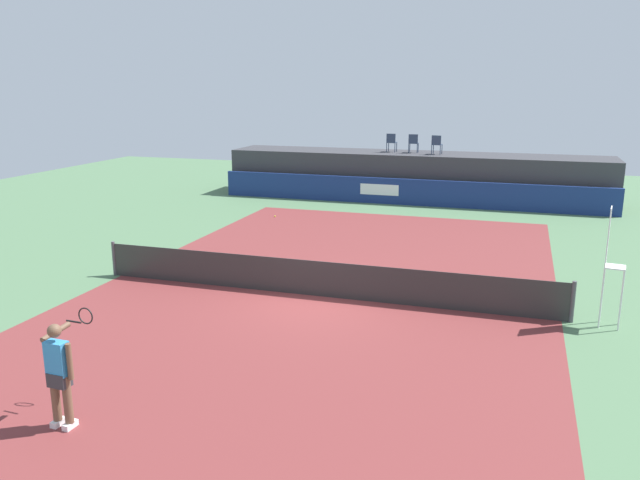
# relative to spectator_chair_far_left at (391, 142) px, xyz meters

# --- Properties ---
(ground_plane) EXTENTS (48.00, 48.00, 0.00)m
(ground_plane) POSITION_rel_spectator_chair_far_left_xyz_m (1.20, -12.37, -2.69)
(ground_plane) COLOR #4C704C
(court_inner) EXTENTS (12.00, 22.00, 0.00)m
(court_inner) POSITION_rel_spectator_chair_far_left_xyz_m (1.20, -15.37, -2.69)
(court_inner) COLOR maroon
(court_inner) RESTS_ON ground
(sponsor_wall) EXTENTS (18.00, 0.22, 1.20)m
(sponsor_wall) POSITION_rel_spectator_chair_far_left_xyz_m (1.20, -1.87, -2.09)
(sponsor_wall) COLOR navy
(sponsor_wall) RESTS_ON ground
(spectator_platform) EXTENTS (18.00, 2.80, 2.20)m
(spectator_platform) POSITION_rel_spectator_chair_far_left_xyz_m (1.20, -0.07, -1.59)
(spectator_platform) COLOR #38383D
(spectator_platform) RESTS_ON ground
(spectator_chair_far_left) EXTENTS (0.45, 0.45, 0.89)m
(spectator_chair_far_left) POSITION_rel_spectator_chair_far_left_xyz_m (0.00, 0.00, 0.00)
(spectator_chair_far_left) COLOR #2D3D56
(spectator_chair_far_left) RESTS_ON spectator_platform
(spectator_chair_left) EXTENTS (0.46, 0.46, 0.89)m
(spectator_chair_left) POSITION_rel_spectator_chair_far_left_xyz_m (1.07, -0.06, 0.00)
(spectator_chair_left) COLOR #2D3D56
(spectator_chair_left) RESTS_ON spectator_platform
(spectator_chair_center) EXTENTS (0.47, 0.47, 0.89)m
(spectator_chair_center) POSITION_rel_spectator_chair_far_left_xyz_m (2.22, -0.43, 0.00)
(spectator_chair_center) COLOR #2D3D56
(spectator_chair_center) RESTS_ON spectator_platform
(umpire_chair) EXTENTS (0.50, 0.50, 2.76)m
(umpire_chair) POSITION_rel_spectator_chair_far_left_xyz_m (8.10, -15.35, -1.11)
(umpire_chair) COLOR white
(umpire_chair) RESTS_ON ground
(tennis_net) EXTENTS (12.40, 0.02, 0.95)m
(tennis_net) POSITION_rel_spectator_chair_far_left_xyz_m (1.20, -15.37, -2.22)
(tennis_net) COLOR #2D2D2D
(tennis_net) RESTS_ON ground
(net_post_near) EXTENTS (0.10, 0.10, 1.00)m
(net_post_near) POSITION_rel_spectator_chair_far_left_xyz_m (-5.00, -15.37, -2.19)
(net_post_near) COLOR #4C4C51
(net_post_near) RESTS_ON ground
(net_post_far) EXTENTS (0.10, 0.10, 1.00)m
(net_post_far) POSITION_rel_spectator_chair_far_left_xyz_m (7.40, -15.37, -2.19)
(net_post_far) COLOR #4C4C51
(net_post_far) RESTS_ON ground
(tennis_player) EXTENTS (0.64, 1.15, 1.77)m
(tennis_player) POSITION_rel_spectator_chair_far_left_xyz_m (-0.74, -22.78, -1.73)
(tennis_player) COLOR white
(tennis_player) RESTS_ON court_inner
(tennis_ball) EXTENTS (0.07, 0.07, 0.07)m
(tennis_ball) POSITION_rel_spectator_chair_far_left_xyz_m (-3.60, -6.28, -2.66)
(tennis_ball) COLOR #D8EA33
(tennis_ball) RESTS_ON court_inner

